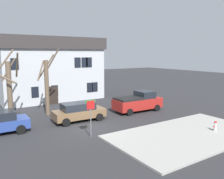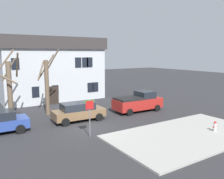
% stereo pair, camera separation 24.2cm
% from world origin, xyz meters
% --- Properties ---
extents(ground_plane, '(120.00, 120.00, 0.00)m').
position_xyz_m(ground_plane, '(0.00, 0.00, 0.00)').
color(ground_plane, '#2D2D30').
extents(sidewalk_slab, '(11.41, 6.29, 0.12)m').
position_xyz_m(sidewalk_slab, '(5.33, -5.24, 0.06)').
color(sidewalk_slab, '#A8A59E').
rests_on(sidewalk_slab, ground_plane).
extents(building_main, '(12.78, 6.96, 7.85)m').
position_xyz_m(building_main, '(1.56, 13.67, 3.99)').
color(building_main, silver).
rests_on(building_main, ground_plane).
extents(tree_bare_mid, '(1.98, 2.29, 6.27)m').
position_xyz_m(tree_bare_mid, '(-4.68, 5.89, 2.98)').
color(tree_bare_mid, brown).
rests_on(tree_bare_mid, ground_plane).
extents(tree_bare_far, '(2.21, 1.57, 6.33)m').
position_xyz_m(tree_bare_far, '(-1.36, 5.97, 2.95)').
color(tree_bare_far, brown).
rests_on(tree_bare_far, ground_plane).
extents(car_brown_wagon, '(4.56, 2.14, 1.64)m').
position_xyz_m(car_brown_wagon, '(0.24, 2.35, 0.86)').
color(car_brown_wagon, brown).
rests_on(car_brown_wagon, ground_plane).
extents(pickup_truck_red, '(5.11, 2.39, 2.03)m').
position_xyz_m(pickup_truck_red, '(6.85, 2.31, 0.98)').
color(pickup_truck_red, '#AD231E').
rests_on(pickup_truck_red, ground_plane).
extents(fire_hydrant, '(0.42, 0.22, 0.75)m').
position_xyz_m(fire_hydrant, '(7.55, -5.95, 0.51)').
color(fire_hydrant, silver).
rests_on(fire_hydrant, sidewalk_slab).
extents(street_sign_pole, '(0.76, 0.07, 2.67)m').
position_xyz_m(street_sign_pole, '(-0.75, -1.78, 1.87)').
color(street_sign_pole, slate).
rests_on(street_sign_pole, ground_plane).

